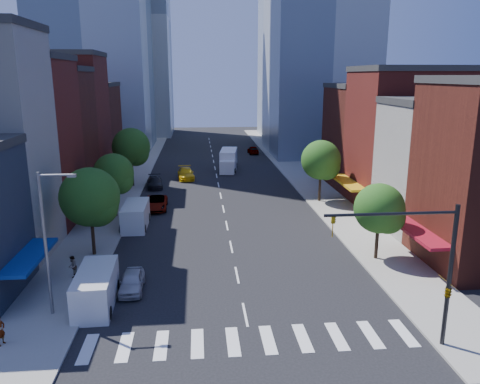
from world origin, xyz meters
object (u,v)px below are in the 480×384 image
at_px(cargo_van_far, 135,216).
at_px(pedestrian_near, 0,331).
at_px(parked_car_front, 132,281).
at_px(box_truck, 228,161).
at_px(parked_car_third, 156,203).
at_px(traffic_car_oncoming, 230,166).
at_px(parked_car_rear, 155,182).
at_px(traffic_car_far, 253,150).
at_px(taxi, 186,174).
at_px(pedestrian_far, 73,267).
at_px(parked_car_second, 130,222).
at_px(cargo_van_near, 96,289).

xyz_separation_m(cargo_van_far, pedestrian_near, (-4.78, -20.58, -0.18)).
xyz_separation_m(parked_car_front, box_truck, (9.56, 41.88, 0.84)).
height_order(parked_car_third, traffic_car_oncoming, traffic_car_oncoming).
bearing_deg(parked_car_front, cargo_van_far, 94.94).
distance_m(parked_car_rear, box_truck, 15.09).
bearing_deg(parked_car_rear, traffic_car_far, 52.14).
xyz_separation_m(traffic_car_oncoming, pedestrian_near, (-15.98, -48.17, 0.24)).
xyz_separation_m(parked_car_rear, taxi, (4.03, 4.94, 0.08)).
bearing_deg(parked_car_third, traffic_car_far, 66.35).
height_order(taxi, pedestrian_far, pedestrian_far).
relative_size(parked_car_rear, taxi, 0.90).
height_order(parked_car_rear, cargo_van_far, cargo_van_far).
xyz_separation_m(parked_car_second, box_truck, (11.56, 27.92, 0.86)).
xyz_separation_m(parked_car_second, traffic_car_far, (17.34, 43.67, 0.08)).
xyz_separation_m(traffic_car_oncoming, pedestrian_far, (-14.31, -39.34, 0.20)).
distance_m(parked_car_third, pedestrian_far, 18.74).
distance_m(parked_car_rear, pedestrian_far, 29.04).
xyz_separation_m(parked_car_rear, cargo_van_far, (-0.43, -17.07, 0.47)).
xyz_separation_m(parked_car_third, traffic_car_far, (15.34, 37.10, 0.02)).
height_order(parked_car_rear, traffic_car_oncoming, traffic_car_oncoming).
bearing_deg(parked_car_rear, cargo_van_far, -97.53).
height_order(taxi, pedestrian_near, pedestrian_near).
xyz_separation_m(cargo_van_far, taxi, (4.46, 22.00, -0.39)).
bearing_deg(parked_car_third, parked_car_front, -91.18).
relative_size(parked_car_front, box_truck, 0.48).
distance_m(taxi, pedestrian_far, 34.60).
height_order(parked_car_second, taxi, taxi).
bearing_deg(parked_car_second, traffic_car_oncoming, 69.51).
xyz_separation_m(cargo_van_far, box_truck, (11.04, 27.77, 0.34)).
bearing_deg(cargo_van_far, pedestrian_far, -104.77).
distance_m(cargo_van_far, traffic_car_far, 46.65).
xyz_separation_m(parked_car_third, cargo_van_near, (-1.99, -22.68, 0.47)).
bearing_deg(pedestrian_near, parked_car_front, -22.11).
distance_m(parked_car_front, box_truck, 42.96).
xyz_separation_m(cargo_van_near, traffic_car_far, (17.34, 59.79, -0.45)).
bearing_deg(traffic_car_oncoming, parked_car_rear, 49.28).
bearing_deg(cargo_van_near, traffic_car_far, 71.62).
height_order(traffic_car_oncoming, pedestrian_far, pedestrian_far).
distance_m(parked_car_second, pedestrian_far, 11.89).
distance_m(parked_car_second, pedestrian_near, 20.87).
bearing_deg(box_truck, cargo_van_near, -97.13).
xyz_separation_m(parked_car_third, parked_car_rear, (-1.04, 10.66, -0.01)).
bearing_deg(cargo_van_far, parked_car_third, 77.11).
xyz_separation_m(taxi, pedestrian_near, (-9.24, -42.59, 0.21)).
relative_size(parked_car_rear, traffic_car_oncoming, 1.06).
relative_size(parked_car_second, pedestrian_far, 2.50).
relative_size(parked_car_third, box_truck, 0.63).
bearing_deg(parked_car_third, cargo_van_far, -104.12).
distance_m(traffic_car_far, box_truck, 16.79).
bearing_deg(box_truck, traffic_car_oncoming, -40.60).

